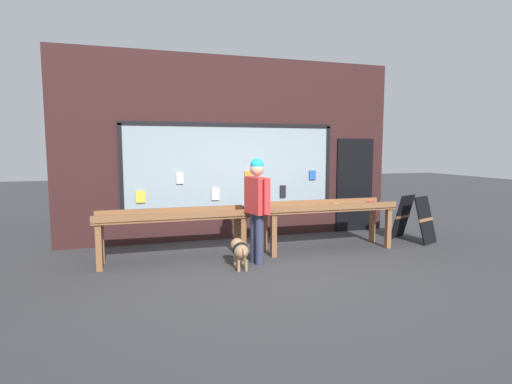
{
  "coord_description": "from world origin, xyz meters",
  "views": [
    {
      "loc": [
        -2.01,
        -5.71,
        1.88
      ],
      "look_at": [
        -0.04,
        0.73,
        1.14
      ],
      "focal_mm": 28.0,
      "sensor_mm": 36.0,
      "label": 1
    }
  ],
  "objects_px": {
    "display_table_left": "(173,221)",
    "sandwich_board_sign": "(414,218)",
    "display_table_right": "(327,211)",
    "person_browsing": "(257,202)",
    "small_dog": "(240,250)"
  },
  "relations": [
    {
      "from": "display_table_left",
      "to": "sandwich_board_sign",
      "type": "relative_size",
      "value": 2.73
    },
    {
      "from": "display_table_right",
      "to": "sandwich_board_sign",
      "type": "xyz_separation_m",
      "value": [
        1.99,
        0.07,
        -0.25
      ]
    },
    {
      "from": "display_table_left",
      "to": "sandwich_board_sign",
      "type": "bearing_deg",
      "value": 0.89
    },
    {
      "from": "person_browsing",
      "to": "display_table_left",
      "type": "bearing_deg",
      "value": 55.44
    },
    {
      "from": "small_dog",
      "to": "display_table_right",
      "type": "bearing_deg",
      "value": -69.33
    },
    {
      "from": "display_table_right",
      "to": "sandwich_board_sign",
      "type": "height_order",
      "value": "sandwich_board_sign"
    },
    {
      "from": "display_table_left",
      "to": "display_table_right",
      "type": "xyz_separation_m",
      "value": [
        2.84,
        0.0,
        0.03
      ]
    },
    {
      "from": "display_table_left",
      "to": "sandwich_board_sign",
      "type": "height_order",
      "value": "sandwich_board_sign"
    },
    {
      "from": "person_browsing",
      "to": "small_dog",
      "type": "distance_m",
      "value": 0.82
    },
    {
      "from": "person_browsing",
      "to": "sandwich_board_sign",
      "type": "distance_m",
      "value": 3.62
    },
    {
      "from": "sandwich_board_sign",
      "to": "display_table_right",
      "type": "bearing_deg",
      "value": 160.4
    },
    {
      "from": "display_table_left",
      "to": "person_browsing",
      "type": "distance_m",
      "value": 1.44
    },
    {
      "from": "display_table_right",
      "to": "small_dog",
      "type": "bearing_deg",
      "value": -158.89
    },
    {
      "from": "display_table_right",
      "to": "small_dog",
      "type": "distance_m",
      "value": 2.06
    },
    {
      "from": "small_dog",
      "to": "sandwich_board_sign",
      "type": "distance_m",
      "value": 3.96
    }
  ]
}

